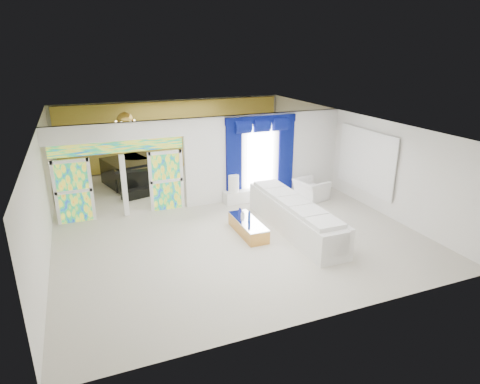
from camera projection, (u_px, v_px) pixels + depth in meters
name	position (u px, v px, depth m)	size (l,w,h in m)	color
floor	(218.00, 213.00, 13.43)	(12.00, 12.00, 0.00)	#B7AF9E
dividing_wall	(265.00, 156.00, 14.56)	(5.70, 0.18, 3.00)	white
dividing_header	(116.00, 132.00, 12.40)	(4.30, 0.18, 0.55)	white
stained_panel_left	(74.00, 191.00, 12.47)	(0.95, 0.04, 2.00)	#994C3F
stained_panel_right	(166.00, 181.00, 13.47)	(0.95, 0.04, 2.00)	#994C3F
stained_transom	(118.00, 147.00, 12.56)	(4.00, 0.05, 0.35)	#994C3F
window_pane	(260.00, 158.00, 14.40)	(1.00, 0.02, 2.30)	white
blue_drape_left	(234.00, 163.00, 14.04)	(0.55, 0.10, 2.80)	#050343
blue_drape_right	(286.00, 157.00, 14.74)	(0.55, 0.10, 2.80)	#050343
blue_pelmet	(261.00, 120.00, 13.92)	(2.60, 0.12, 0.25)	#050343
wall_mirror	(366.00, 160.00, 13.77)	(0.04, 2.70, 1.90)	white
gold_curtains	(174.00, 135.00, 18.09)	(9.70, 0.12, 2.90)	#BB892C
white_sofa	(294.00, 217.00, 12.06)	(0.95, 4.42, 0.84)	silver
coffee_table	(248.00, 227.00, 11.93)	(0.58, 1.74, 0.39)	#C3883D
console_table	(242.00, 196.00, 14.38)	(1.27, 0.40, 0.42)	white
table_lamp	(234.00, 183.00, 14.11)	(0.36, 0.36, 0.58)	white
armchair	(311.00, 189.00, 14.64)	(1.07, 0.93, 0.70)	silver
grand_piano	(129.00, 173.00, 16.05)	(1.53, 2.00, 1.01)	black
piano_bench	(135.00, 194.00, 14.76)	(0.97, 0.38, 0.32)	black
tv_console	(66.00, 191.00, 14.34)	(0.54, 0.50, 0.79)	tan
chandelier	(125.00, 121.00, 14.72)	(0.60, 0.60, 0.60)	gold
decanters	(245.00, 215.00, 12.03)	(0.15, 0.63, 0.28)	silver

